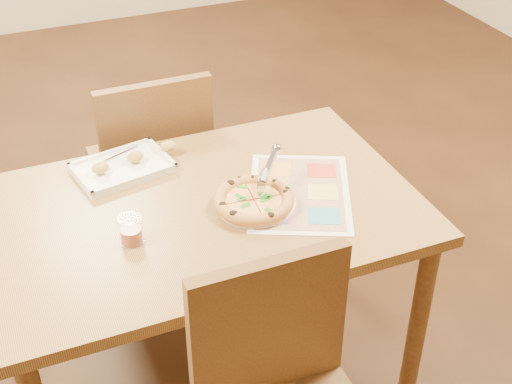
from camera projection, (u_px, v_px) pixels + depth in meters
name	position (u px, v px, depth m)	size (l,w,h in m)	color
room	(192.00, 5.00, 1.80)	(7.00, 7.00, 7.00)	#321C0D
dining_table	(204.00, 228.00, 2.21)	(1.30, 0.85, 0.72)	olive
chair_far	(153.00, 153.00, 2.71)	(0.42, 0.42, 0.47)	brown
plate	(256.00, 204.00, 2.16)	(0.24, 0.24, 0.01)	white
pizza	(254.00, 200.00, 2.14)	(0.25, 0.25, 0.04)	#CB8045
pizza_cutter	(267.00, 171.00, 2.16)	(0.13, 0.13, 0.10)	silver
appetizer_tray	(125.00, 166.00, 2.32)	(0.36, 0.26, 0.06)	white
glass_tumbler	(131.00, 232.00, 2.00)	(0.07, 0.07, 0.09)	maroon
menu	(300.00, 192.00, 2.22)	(0.31, 0.43, 0.01)	silver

